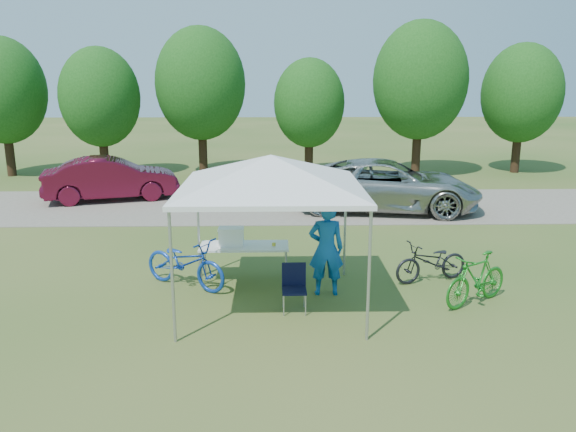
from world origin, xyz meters
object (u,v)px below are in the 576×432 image
object	(u,v)px
bike_green	(476,279)
minivan	(388,185)
bike_dark	(432,262)
folding_table	(244,247)
sedan	(111,179)
folding_chair	(294,283)
cooler	(231,236)
cyclist	(326,248)
bike_blue	(185,262)

from	to	relation	value
bike_green	minivan	distance (m)	7.43
bike_green	bike_dark	xyz separation A→B (m)	(-0.49, 1.16, -0.06)
folding_table	sedan	xyz separation A→B (m)	(-4.85, 7.77, 0.05)
folding_chair	sedan	distance (m)	10.98
folding_table	cooler	size ratio (longest dim) A/B	3.52
bike_dark	minivan	distance (m)	6.28
folding_table	bike_dark	distance (m)	3.78
bike_green	cyclist	bearing A→B (deg)	-133.94
folding_table	bike_dark	bearing A→B (deg)	-3.02
cooler	cyclist	xyz separation A→B (m)	(1.84, -0.82, -0.01)
bike_green	sedan	bearing A→B (deg)	-167.66
bike_green	folding_table	bearing A→B (deg)	-140.33
cooler	bike_green	bearing A→B (deg)	-16.78
cyclist	folding_table	bearing A→B (deg)	-27.62
bike_green	minivan	bearing A→B (deg)	148.74
folding_table	cyclist	size ratio (longest dim) A/B	0.98
bike_blue	bike_green	xyz separation A→B (m)	(5.40, -0.99, -0.02)
bike_green	minivan	world-z (taller)	minivan
folding_table	bike_blue	xyz separation A→B (m)	(-1.14, -0.38, -0.19)
folding_chair	cyclist	distance (m)	1.04
cyclist	bike_dark	bearing A→B (deg)	-164.10
folding_chair	bike_dark	xyz separation A→B (m)	(2.81, 1.35, -0.07)
folding_chair	minivan	size ratio (longest dim) A/B	0.15
cooler	bike_dark	size ratio (longest dim) A/B	0.32
sedan	folding_chair	bearing A→B (deg)	-164.30
bike_blue	sedan	world-z (taller)	sedan
bike_blue	folding_chair	bearing A→B (deg)	-87.69
cooler	minivan	distance (m)	7.46
bike_blue	minivan	size ratio (longest dim) A/B	0.34
cyclist	sedan	distance (m)	10.73
cooler	minivan	xyz separation A→B (m)	(4.35, 6.06, -0.12)
bike_dark	minivan	bearing A→B (deg)	159.19
bike_dark	folding_chair	bearing A→B (deg)	-82.28
cyclist	minivan	distance (m)	7.33
folding_chair	minivan	world-z (taller)	minivan
bike_dark	bike_blue	bearing A→B (deg)	-105.80
bike_dark	minivan	xyz separation A→B (m)	(0.32, 6.26, 0.38)
folding_table	bike_blue	distance (m)	1.21
cyclist	bike_green	xyz separation A→B (m)	(2.68, -0.54, -0.43)
cyclist	bike_blue	xyz separation A→B (m)	(-2.72, 0.45, -0.41)
cooler	minivan	bearing A→B (deg)	54.35
bike_dark	sedan	size ratio (longest dim) A/B	0.37
bike_dark	minivan	world-z (taller)	minivan
folding_table	sedan	bearing A→B (deg)	121.97
folding_table	bike_blue	bearing A→B (deg)	-161.67
folding_chair	bike_green	distance (m)	3.31
folding_chair	bike_blue	size ratio (longest dim) A/B	0.44
folding_table	bike_dark	xyz separation A→B (m)	(3.77, -0.20, -0.27)
cooler	bike_dark	distance (m)	4.06
bike_green	minivan	size ratio (longest dim) A/B	0.28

